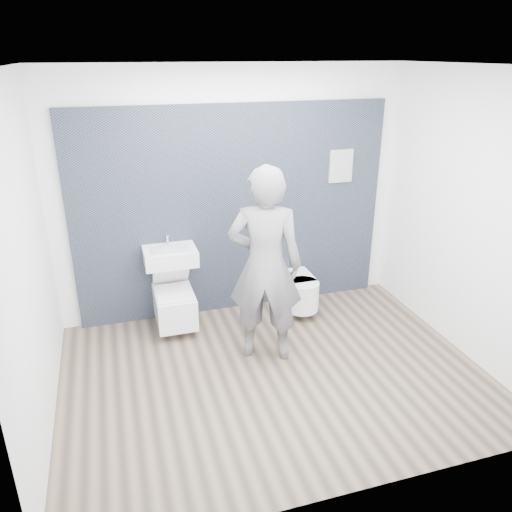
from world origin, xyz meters
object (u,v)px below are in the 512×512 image
object	(u,v)px
toilet_square	(175,305)
visitor	(265,266)
toilet_rounded	(298,291)
washbasin	(170,256)

from	to	relation	value
toilet_square	visitor	xyz separation A→B (m)	(0.80, -0.78, 0.69)
toilet_rounded	visitor	xyz separation A→B (m)	(-0.66, -0.75, 0.72)
washbasin	toilet_square	xyz separation A→B (m)	(0.00, -0.09, -0.55)
washbasin	visitor	world-z (taller)	visitor
toilet_square	toilet_rounded	world-z (taller)	toilet_square
washbasin	toilet_square	distance (m)	0.56
toilet_square	visitor	distance (m)	1.31
washbasin	toilet_rounded	world-z (taller)	washbasin
visitor	toilet_rounded	bearing A→B (deg)	-110.34
toilet_square	visitor	bearing A→B (deg)	-44.04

